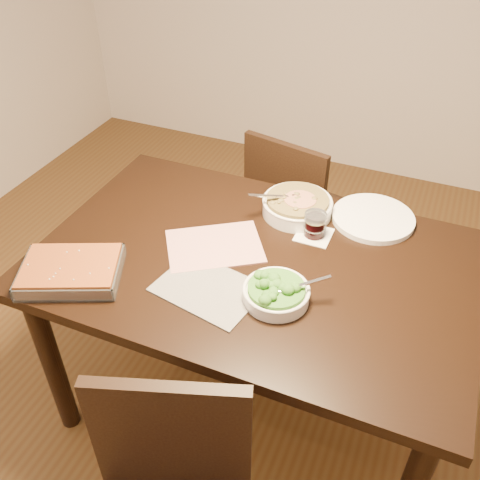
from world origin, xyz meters
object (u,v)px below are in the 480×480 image
at_px(baking_dish, 71,271).
at_px(dinner_plate, 373,218).
at_px(broccoli_bowl, 276,293).
at_px(table, 254,281).
at_px(chair_far, 293,206).
at_px(wine_tumbler, 315,224).
at_px(stew_bowl, 297,205).

bearing_deg(baking_dish, dinner_plate, 16.11).
xyz_separation_m(broccoli_bowl, dinner_plate, (0.18, 0.51, -0.02)).
distance_m(table, baking_dish, 0.59).
bearing_deg(chair_far, baking_dish, 81.08).
height_order(baking_dish, dinner_plate, baking_dish).
height_order(table, dinner_plate, dinner_plate).
xyz_separation_m(table, broccoli_bowl, (0.12, -0.15, 0.12)).
xyz_separation_m(wine_tumbler, dinner_plate, (0.17, 0.16, -0.04)).
distance_m(table, broccoli_bowl, 0.23).
bearing_deg(chair_far, stew_bowl, 119.74).
height_order(wine_tumbler, dinner_plate, wine_tumbler).
bearing_deg(dinner_plate, stew_bowl, -166.60).
bearing_deg(stew_bowl, baking_dish, -131.77).
height_order(table, wine_tumbler, wine_tumbler).
bearing_deg(wine_tumbler, broccoli_bowl, -92.33).
bearing_deg(table, chair_far, 97.24).
distance_m(broccoli_bowl, dinner_plate, 0.54).
xyz_separation_m(table, dinner_plate, (0.31, 0.36, 0.11)).
xyz_separation_m(stew_bowl, wine_tumbler, (0.09, -0.10, 0.01)).
bearing_deg(chair_far, broccoli_bowl, 116.11).
distance_m(stew_bowl, chair_far, 0.55).
distance_m(table, chair_far, 0.76).
relative_size(table, stew_bowl, 5.58).
xyz_separation_m(stew_bowl, baking_dish, (-0.53, -0.60, -0.01)).
height_order(broccoli_bowl, wine_tumbler, wine_tumbler).
height_order(stew_bowl, dinner_plate, stew_bowl).
xyz_separation_m(broccoli_bowl, baking_dish, (-0.61, -0.15, -0.00)).
height_order(baking_dish, chair_far, chair_far).
relative_size(broccoli_bowl, baking_dish, 0.58).
bearing_deg(broccoli_bowl, stew_bowl, 100.29).
bearing_deg(broccoli_bowl, table, 130.46).
bearing_deg(wine_tumbler, chair_far, 113.42).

